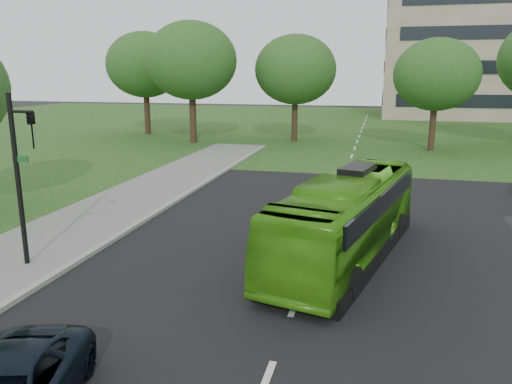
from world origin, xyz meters
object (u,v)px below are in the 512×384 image
bus (347,218)px  traffic_light (22,168)px  tree_park_b (295,70)px  tree_park_c (437,75)px  tree_park_a (191,61)px  tree_park_f (145,65)px

bus → traffic_light: (-9.22, -3.25, 1.76)m
tree_park_b → tree_park_c: bearing=-13.8°
tree_park_a → bus: bearing=-59.3°
tree_park_a → tree_park_f: (-6.53, 4.71, -0.24)m
tree_park_a → tree_park_b: size_ratio=1.11×
tree_park_b → traffic_light: tree_park_b is taller
tree_park_f → bus: tree_park_f is taller
tree_park_f → bus: bearing=-54.2°
tree_park_a → traffic_light: size_ratio=1.91×
tree_park_f → traffic_light: tree_park_f is taller
tree_park_f → traffic_light: size_ratio=1.84×
tree_park_f → bus: 36.56m
tree_park_b → tree_park_c: (11.10, -2.73, -0.40)m
tree_park_b → traffic_light: (-2.85, -30.73, -3.00)m
tree_park_b → tree_park_f: size_ratio=0.93×
tree_park_a → tree_park_c: 19.39m
traffic_light → tree_park_c: bearing=77.3°
tree_park_b → bus: bearing=-77.0°
tree_park_b → tree_park_f: (-14.79, 1.87, 0.49)m
tree_park_c → tree_park_f: 26.31m
tree_park_c → bus: 25.57m
tree_park_a → traffic_light: 28.64m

